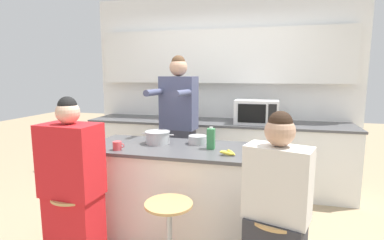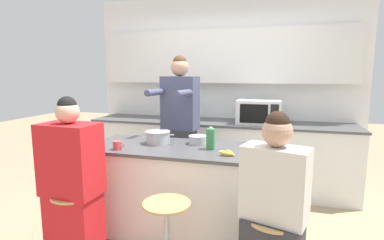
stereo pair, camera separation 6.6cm
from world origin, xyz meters
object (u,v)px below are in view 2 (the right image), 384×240
at_px(person_wrapped_blanket, 72,189).
at_px(fruit_bowl, 198,140).
at_px(bar_stool_leftmost, 76,227).
at_px(kitchen_island, 190,193).
at_px(coffee_cup_near, 117,145).
at_px(microwave, 259,112).
at_px(potted_plant, 185,109).
at_px(banana_bunch, 227,153).
at_px(cooking_pot, 158,137).
at_px(bar_stool_center, 167,238).
at_px(juice_carton, 211,139).
at_px(person_seated_near, 273,220).
at_px(person_cooking, 180,132).

bearing_deg(person_wrapped_blanket, fruit_bowl, 48.75).
xyz_separation_m(bar_stool_leftmost, fruit_bowl, (0.81, 0.83, 0.60)).
distance_m(kitchen_island, coffee_cup_near, 0.82).
bearing_deg(microwave, bar_stool_leftmost, -122.96).
bearing_deg(kitchen_island, potted_plant, 109.00).
bearing_deg(banana_bunch, kitchen_island, 154.86).
height_order(kitchen_island, potted_plant, potted_plant).
distance_m(cooking_pot, potted_plant, 1.35).
distance_m(cooking_pot, fruit_bowl, 0.39).
bearing_deg(kitchen_island, cooking_pot, 167.07).
bearing_deg(bar_stool_center, juice_carton, 72.25).
relative_size(bar_stool_center, person_seated_near, 0.46).
bearing_deg(bar_stool_leftmost, person_cooking, 71.40).
bearing_deg(juice_carton, microwave, 76.03).
bearing_deg(microwave, potted_plant, 177.64).
bearing_deg(coffee_cup_near, microwave, 54.54).
relative_size(kitchen_island, potted_plant, 6.98).
relative_size(cooking_pot, coffee_cup_near, 3.00).
height_order(bar_stool_center, coffee_cup_near, coffee_cup_near).
height_order(bar_stool_center, microwave, microwave).
xyz_separation_m(bar_stool_leftmost, person_seated_near, (1.55, -0.01, 0.28)).
height_order(banana_bunch, juice_carton, juice_carton).
bearing_deg(potted_plant, person_wrapped_blanket, -98.24).
relative_size(kitchen_island, juice_carton, 9.50).
relative_size(bar_stool_leftmost, microwave, 1.12).
xyz_separation_m(banana_bunch, juice_carton, (-0.18, 0.17, 0.07)).
bearing_deg(cooking_pot, microwave, 55.39).
xyz_separation_m(bar_stool_leftmost, juice_carton, (0.98, 0.66, 0.66)).
distance_m(person_wrapped_blanket, juice_carton, 1.24).
bearing_deg(cooking_pot, banana_bunch, -19.45).
xyz_separation_m(person_seated_near, banana_bunch, (-0.40, 0.49, 0.31)).
bearing_deg(cooking_pot, bar_stool_center, -63.39).
distance_m(person_seated_near, potted_plant, 2.49).
xyz_separation_m(bar_stool_center, potted_plant, (-0.49, 2.04, 0.75)).
distance_m(fruit_bowl, banana_bunch, 0.49).
distance_m(banana_bunch, microwave, 1.57).
distance_m(person_wrapped_blanket, potted_plant, 2.15).
distance_m(kitchen_island, bar_stool_leftmost, 1.03).
bearing_deg(coffee_cup_near, person_cooking, 72.83).
bearing_deg(person_cooking, person_wrapped_blanket, -101.84).
bearing_deg(coffee_cup_near, juice_carton, 16.61).
xyz_separation_m(person_wrapped_blanket, person_seated_near, (1.57, 0.00, -0.05)).
distance_m(person_seated_near, coffee_cup_near, 1.49).
xyz_separation_m(bar_stool_leftmost, cooking_pot, (0.43, 0.74, 0.62)).
distance_m(kitchen_island, cooking_pot, 0.62).
height_order(bar_stool_leftmost, person_seated_near, person_seated_near).
relative_size(bar_stool_center, cooking_pot, 1.87).
height_order(kitchen_island, cooking_pot, cooking_pot).
height_order(kitchen_island, bar_stool_center, kitchen_island).
xyz_separation_m(person_cooking, banana_bunch, (0.70, -0.87, 0.02)).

